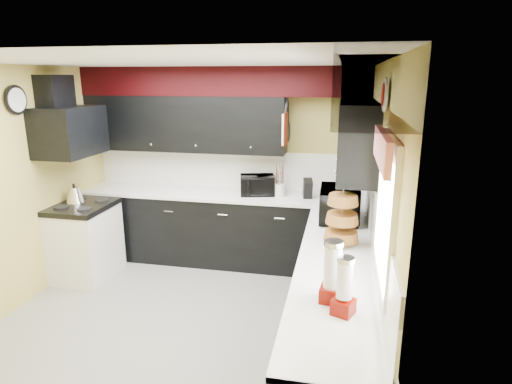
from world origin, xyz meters
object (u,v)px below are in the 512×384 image
Objects in this scene: toaster_oven at (257,185)px; microwave at (340,204)px; utensil_crock at (280,190)px; knife_block at (308,189)px; kettle at (75,195)px.

microwave is (1.03, -0.79, 0.04)m from toaster_oven.
microwave reaches higher than utensil_crock.
toaster_oven is at bearing 165.98° from knife_block.
utensil_crock is (-0.74, 0.78, -0.09)m from microwave.
microwave is 1.08m from utensil_crock.
toaster_oven is 2.05× the size of kettle.
knife_block reaches higher than utensil_crock.
knife_block is at bearing -17.58° from toaster_oven.
knife_block is 2.81m from kettle.
toaster_oven is 2.68× the size of utensil_crock.
microwave is at bearing -46.35° from utensil_crock.
knife_block is (-0.39, 0.75, -0.05)m from microwave.
microwave reaches higher than knife_block.
utensil_crock is at bearing 42.38° from microwave.
kettle is at bearing 87.37° from microwave.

